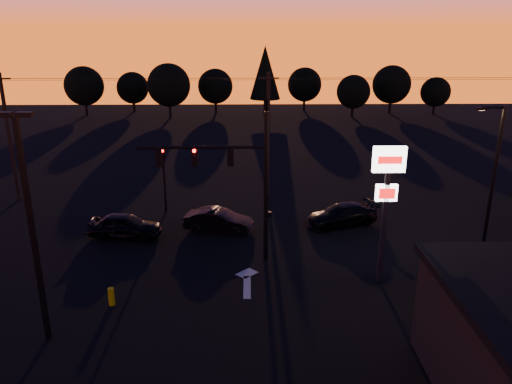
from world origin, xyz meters
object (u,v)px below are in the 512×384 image
pylon_sign (387,186)px  car_mid (219,220)px  secondary_signal (164,171)px  suv_parked (491,301)px  traffic_signal_mast (235,172)px  car_right (342,215)px  car_left (125,226)px  bollard (111,297)px  streetlight (493,172)px  parking_lot_light (30,216)px

pylon_sign → car_mid: size_ratio=1.64×
secondary_signal → suv_parked: bearing=-39.1°
traffic_signal_mast → car_right: size_ratio=1.87×
secondary_signal → suv_parked: (16.08, -13.04, -2.19)m
car_left → car_mid: (5.48, 0.87, -0.04)m
traffic_signal_mast → bollard: traffic_signal_mast is taller
car_right → secondary_signal: bearing=-121.9°
traffic_signal_mast → car_right: 9.20m
streetlight → car_left: bearing=175.5°
car_left → traffic_signal_mast: bearing=-108.9°
parking_lot_light → pylon_sign: bearing=17.2°
pylon_sign → car_left: 15.40m
traffic_signal_mast → car_right: bearing=36.5°
secondary_signal → suv_parked: secondary_signal is taller
car_mid → suv_parked: size_ratio=0.86×
traffic_signal_mast → secondary_signal: (-4.90, 7.49, -2.07)m
parking_lot_light → suv_parked: (18.58, 1.44, -4.60)m
pylon_sign → suv_parked: 6.63m
secondary_signal → car_left: secondary_signal is taller
secondary_signal → streetlight: size_ratio=0.54×
pylon_sign → suv_parked: pylon_sign is taller
streetlight → suv_parked: (-2.83, -7.06, -3.75)m
parking_lot_light → bollard: bearing=52.9°
traffic_signal_mast → suv_parked: bearing=-26.4°
secondary_signal → parking_lot_light: bearing=-99.8°
secondary_signal → car_mid: 5.58m
parking_lot_light → streetlight: parking_lot_light is taller
car_mid → suv_parked: car_mid is taller
parking_lot_light → pylon_sign: 15.19m
suv_parked → pylon_sign: bearing=111.7°
car_left → streetlight: bearing=-88.1°
secondary_signal → bollard: (-0.60, -11.97, -2.45)m
streetlight → suv_parked: streetlight is taller
parking_lot_light → streetlight: bearing=21.7°
streetlight → car_right: (-7.46, 3.34, -3.75)m
parking_lot_light → car_mid: (6.27, 10.99, -4.59)m
pylon_sign → bollard: size_ratio=8.17×
traffic_signal_mast → pylon_sign: 7.52m
pylon_sign → car_left: (-13.71, 5.62, -4.19)m
car_left → pylon_sign: bearing=-105.9°
parking_lot_light → suv_parked: 19.19m
traffic_signal_mast → car_left: bearing=154.7°
parking_lot_light → car_left: parking_lot_light is taller
streetlight → bollard: size_ratio=9.61×
traffic_signal_mast → bollard: size_ratio=10.30×
streetlight → bollard: bearing=-162.9°
streetlight → car_mid: (-15.14, 2.49, -3.74)m
bollard → car_right: 15.24m
car_mid → suv_parked: bearing=-114.7°
pylon_sign → streetlight: size_ratio=0.85×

